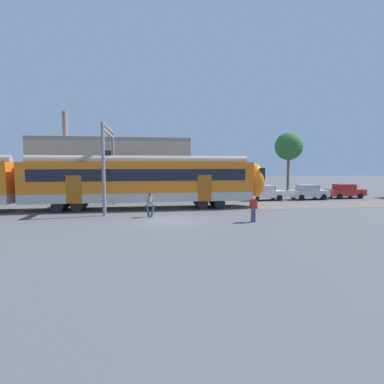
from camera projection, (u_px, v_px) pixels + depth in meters
The scene contains 10 objects.
ground_plane at pixel (169, 221), 19.16m from camera, with size 160.00×160.00×0.00m, color #515156.
commuter_train at pixel (30, 182), 23.11m from camera, with size 38.05×3.07×4.73m.
pedestrian_grey at pixel (150, 203), 20.43m from camera, with size 0.70×0.48×1.67m.
pedestrian_red at pixel (253, 206), 18.61m from camera, with size 0.61×0.61×1.67m.
parked_car_white at pixel (265, 193), 30.56m from camera, with size 4.01×1.78×1.54m.
parked_car_silver at pixel (308, 192), 31.21m from camera, with size 4.05×1.86×1.54m.
parked_car_red at pixel (345, 191), 32.46m from camera, with size 4.05×1.85×1.54m.
catenary_gantry at pixel (109, 156), 23.83m from camera, with size 0.24×6.64×6.53m.
background_building at pixel (113, 169), 32.45m from camera, with size 16.22×5.00×9.20m.
street_tree_right at pixel (289, 147), 39.40m from camera, with size 3.65×3.65×7.92m.
Camera 1 is at (-1.40, -18.94, 3.50)m, focal length 28.00 mm.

